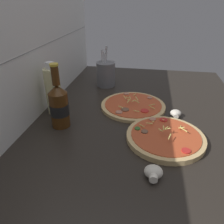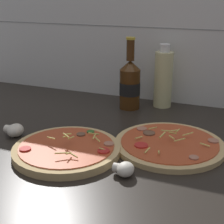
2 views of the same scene
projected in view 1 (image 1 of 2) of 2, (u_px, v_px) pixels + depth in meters
counter_slab at (143, 133)px, 85.73cm from camera, size 160.00×90.00×2.50cm
tile_backsplash at (22, 54)px, 79.04cm from camera, size 160.00×1.13×60.00cm
pizza_near at (165, 137)px, 78.89cm from camera, size 28.15×28.15×5.57cm
pizza_far at (133, 106)px, 101.85cm from camera, size 29.83×29.83×4.73cm
beer_bottle at (59, 105)px, 83.90cm from camera, size 7.38×7.38×25.33cm
oil_bottle at (53, 90)px, 93.25cm from camera, size 6.55×6.55×22.70cm
mushroom_left at (176, 114)px, 93.36cm from camera, size 4.96×4.73×3.31cm
mushroom_right at (153, 172)px, 62.14cm from camera, size 5.68×5.41×3.78cm
utensil_crock at (106, 74)px, 123.76cm from camera, size 10.48×10.48×22.25cm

